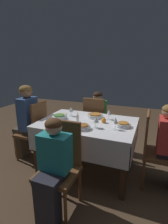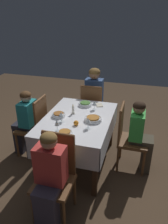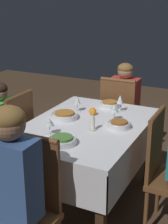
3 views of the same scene
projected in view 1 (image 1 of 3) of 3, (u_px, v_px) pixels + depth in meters
The scene contains 20 objects.
ground_plane at pixel (87, 169), 2.56m from camera, with size 8.00×8.00×0.00m, color #4C3826.
dining_table at pixel (87, 129), 2.38m from camera, with size 1.28×0.90×0.74m.
chair_east at pixel (35, 129), 2.72m from camera, with size 0.40×0.40×0.94m.
chair_north at pixel (61, 162), 1.82m from camera, with size 0.40×0.40×0.94m.
chair_west at pixel (155, 148), 2.13m from camera, with size 0.40×0.40×0.94m.
chair_south at pixel (95, 121), 3.07m from camera, with size 0.40×0.40×0.94m.
person_adult_denim at pixel (26, 118), 2.73m from camera, with size 0.34×0.30×1.18m.
person_child_teal at pixel (52, 166), 1.65m from camera, with size 0.30×0.33×1.03m.
person_child_green at pixel (98, 116), 3.20m from camera, with size 0.30×0.33×1.02m.
bowl_east at pixel (59, 117), 2.48m from camera, with size 0.21×0.21×0.06m.
wine_glass_east at pixel (71, 110), 2.57m from camera, with size 0.07×0.07×0.14m.
bowl_north at pixel (83, 127), 2.09m from camera, with size 0.18×0.18×0.06m.
wine_glass_north at pixel (96, 120), 2.11m from camera, with size 0.08×0.08×0.14m.
bowl_west at pixel (123, 125), 2.17m from camera, with size 0.18×0.18×0.06m.
wine_glass_west at pixel (115, 121), 2.06m from camera, with size 0.06×0.06×0.15m.
bowl_south at pixel (95, 116), 2.53m from camera, with size 0.23×0.23×0.06m.
wine_glass_south at pixel (109, 113), 2.42m from camera, with size 0.06×0.06×0.14m.
candle_centerpiece at pixel (78, 119), 2.28m from camera, with size 0.06×0.06×0.14m.
orange_fruit at pixel (104, 120), 2.31m from camera, with size 0.07×0.07×0.07m, color orange.
napkin_red_folded at pixel (62, 114), 2.69m from camera, with size 0.17×0.15×0.01m.
Camera 1 is at (-0.78, 2.08, 1.52)m, focal length 28.00 mm.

